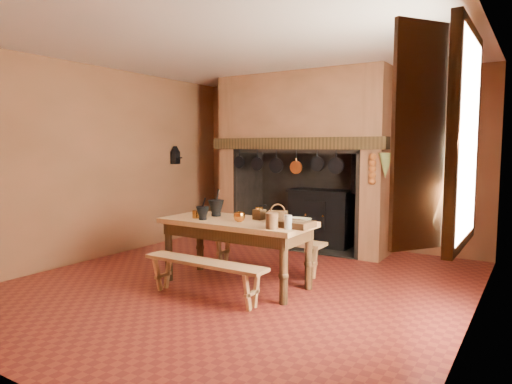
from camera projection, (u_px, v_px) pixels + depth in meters
floor at (241, 284)px, 5.47m from camera, size 5.50×5.50×0.00m
ceiling at (240, 44)px, 5.20m from camera, size 5.50×5.50×0.00m
back_wall at (332, 161)px, 7.65m from camera, size 5.00×0.02×2.80m
wall_left at (99, 163)px, 6.66m from camera, size 0.02×5.50×2.80m
wall_right at (475, 174)px, 4.01m from camera, size 0.02×5.50×2.80m
wall_front at (8, 182)px, 3.02m from camera, size 5.00×0.02×2.80m
chimney_breast at (305, 136)px, 7.40m from camera, size 2.95×0.96×2.80m
iron_range at (322, 217)px, 7.51m from camera, size 1.12×0.55×1.60m
hearth_pans at (262, 236)px, 7.89m from camera, size 0.51×0.62×0.20m
hanging_pans at (288, 165)px, 7.04m from camera, size 1.92×0.29×0.27m
onion_string at (373, 169)px, 6.32m from camera, size 0.12×0.10×0.46m
herb_bunch at (386, 166)px, 6.22m from camera, size 0.20×0.20×0.35m
window at (451, 139)px, 3.72m from camera, size 0.39×1.75×1.76m
wall_coffee_mill at (175, 154)px, 7.91m from camera, size 0.23×0.16×0.31m
work_table at (236, 230)px, 5.37m from camera, size 1.80×0.80×0.78m
bench_front at (204, 270)px, 4.89m from camera, size 1.49×0.26×0.42m
bench_back at (265, 246)px, 5.94m from camera, size 1.65×0.29×0.46m
mortar_large at (216, 207)px, 5.65m from camera, size 0.20×0.20×0.34m
mortar_small at (203, 212)px, 5.36m from camera, size 0.16×0.16×0.27m
coffee_grinder at (259, 214)px, 5.39m from camera, size 0.17×0.13×0.18m
brass_mug_a at (196, 214)px, 5.49m from camera, size 0.10×0.10×0.09m
brass_mug_b at (277, 218)px, 5.19m from camera, size 0.10×0.10×0.10m
mixing_bowl at (298, 222)px, 5.01m from camera, size 0.30×0.30×0.07m
stoneware_crock at (272, 221)px, 4.76m from camera, size 0.17×0.17×0.17m
glass_jar at (288, 222)px, 4.75m from camera, size 0.10×0.10×0.15m
wicker_basket at (278, 216)px, 5.22m from camera, size 0.26×0.23×0.21m
wooden_tray at (294, 224)px, 4.88m from camera, size 0.41×0.31×0.07m
brass_cup at (239, 217)px, 5.22m from camera, size 0.15×0.15×0.11m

